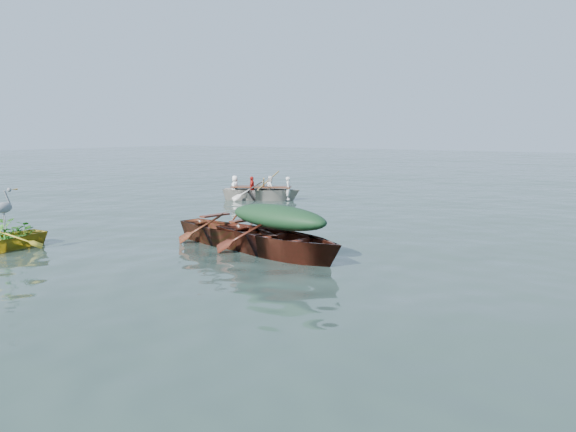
% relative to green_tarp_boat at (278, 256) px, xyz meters
% --- Properties ---
extents(ground, '(140.00, 140.00, 0.00)m').
position_rel_green_tarp_boat_xyz_m(ground, '(-1.92, -0.73, 0.00)').
color(ground, '#2B3C36').
rests_on(ground, ground).
extents(green_tarp_boat, '(5.14, 2.35, 1.19)m').
position_rel_green_tarp_boat_xyz_m(green_tarp_boat, '(0.00, 0.00, 0.00)').
color(green_tarp_boat, '#4B1911').
rests_on(green_tarp_boat, ground).
extents(open_wooden_boat, '(4.78, 2.21, 1.09)m').
position_rel_green_tarp_boat_xyz_m(open_wooden_boat, '(-1.61, 0.27, 0.00)').
color(open_wooden_boat, '#5D2317').
rests_on(open_wooden_boat, ground).
extents(rowed_boat, '(4.40, 3.11, 1.02)m').
position_rel_green_tarp_boat_xyz_m(rowed_boat, '(-6.43, 7.80, 0.00)').
color(rowed_boat, beige).
rests_on(rowed_boat, ground).
extents(green_tarp_cover, '(2.82, 1.29, 0.52)m').
position_rel_green_tarp_boat_xyz_m(green_tarp_cover, '(-0.00, 0.00, 0.86)').
color(green_tarp_cover, '#17381E').
rests_on(green_tarp_cover, green_tarp_boat).
extents(thwart_benches, '(2.41, 1.24, 0.04)m').
position_rel_green_tarp_boat_xyz_m(thwart_benches, '(-1.61, 0.27, 0.56)').
color(thwart_benches, '#491C11').
rests_on(thwart_benches, open_wooden_boat).
extents(heron, '(0.30, 0.41, 0.92)m').
position_rel_green_tarp_boat_xyz_m(heron, '(-5.08, -3.28, 0.89)').
color(heron, gray).
rests_on(heron, yellow_dinghy).
extents(dinghy_weeds, '(0.74, 0.93, 0.60)m').
position_rel_green_tarp_boat_xyz_m(dinghy_weeds, '(-5.62, -2.81, 0.73)').
color(dinghy_weeds, '#226B1C').
rests_on(dinghy_weeds, yellow_dinghy).
extents(rowers, '(3.20, 2.40, 0.76)m').
position_rel_green_tarp_boat_xyz_m(rowers, '(-6.43, 7.80, 0.89)').
color(rowers, silver).
rests_on(rowers, rowed_boat).
extents(oars, '(1.72, 2.59, 0.06)m').
position_rel_green_tarp_boat_xyz_m(oars, '(-6.43, 7.80, 0.54)').
color(oars, '#A6823F').
rests_on(oars, rowed_boat).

